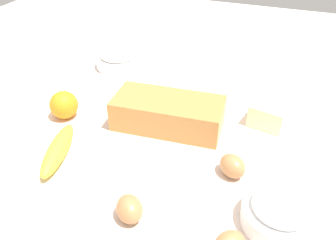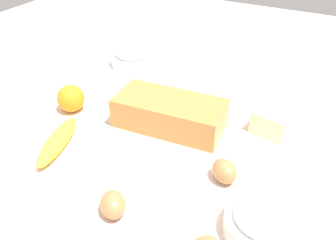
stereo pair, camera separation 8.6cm
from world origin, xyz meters
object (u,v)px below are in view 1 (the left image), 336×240
(flour_bowl, at_px, (118,58))
(egg_beside_bowl, at_px, (129,209))
(butter_block, at_px, (268,116))
(loaf_pan, at_px, (168,113))
(sugar_bowl, at_px, (279,212))
(banana, at_px, (58,149))
(egg_near_butter, at_px, (233,166))
(orange_fruit, at_px, (64,105))

(flour_bowl, relative_size, egg_beside_bowl, 2.42)
(flour_bowl, bearing_deg, butter_block, 161.48)
(loaf_pan, relative_size, sugar_bowl, 2.08)
(flour_bowl, xyz_separation_m, banana, (-0.09, 0.48, -0.01))
(sugar_bowl, relative_size, egg_near_butter, 2.19)
(loaf_pan, distance_m, banana, 0.28)
(flour_bowl, height_order, orange_fruit, orange_fruit)
(orange_fruit, bearing_deg, egg_near_butter, 172.40)
(sugar_bowl, bearing_deg, flour_bowl, -39.82)
(orange_fruit, xyz_separation_m, egg_beside_bowl, (-0.32, 0.25, -0.01))
(butter_block, bearing_deg, sugar_bowl, 100.99)
(orange_fruit, distance_m, butter_block, 0.54)
(butter_block, xyz_separation_m, egg_near_butter, (0.05, 0.22, -0.01))
(flour_bowl, distance_m, egg_near_butter, 0.62)
(flour_bowl, height_order, banana, flour_bowl)
(loaf_pan, distance_m, butter_block, 0.26)
(sugar_bowl, height_order, egg_beside_bowl, sugar_bowl)
(orange_fruit, height_order, egg_near_butter, orange_fruit)
(banana, relative_size, butter_block, 2.11)
(sugar_bowl, xyz_separation_m, egg_near_butter, (0.11, -0.10, -0.01))
(flour_bowl, height_order, butter_block, flour_bowl)
(loaf_pan, bearing_deg, flour_bowl, -47.85)
(loaf_pan, xyz_separation_m, egg_beside_bowl, (-0.04, 0.31, -0.02))
(loaf_pan, relative_size, butter_block, 3.22)
(loaf_pan, xyz_separation_m, banana, (0.20, 0.21, -0.02))
(egg_near_butter, bearing_deg, loaf_pan, -32.02)
(orange_fruit, relative_size, egg_near_butter, 1.20)
(loaf_pan, bearing_deg, orange_fruit, 7.54)
(egg_beside_bowl, bearing_deg, orange_fruit, -38.22)
(flour_bowl, bearing_deg, egg_beside_bowl, 119.34)
(loaf_pan, distance_m, flour_bowl, 0.39)
(sugar_bowl, xyz_separation_m, egg_beside_bowl, (0.27, 0.09, -0.01))
(egg_near_butter, xyz_separation_m, egg_beside_bowl, (0.16, 0.19, -0.00))
(sugar_bowl, distance_m, butter_block, 0.32)
(banana, distance_m, butter_block, 0.53)
(flour_bowl, bearing_deg, banana, 100.73)
(loaf_pan, height_order, sugar_bowl, loaf_pan)
(flour_bowl, height_order, egg_beside_bowl, flour_bowl)
(sugar_bowl, bearing_deg, butter_block, -79.01)
(loaf_pan, bearing_deg, sugar_bowl, 139.29)
(loaf_pan, distance_m, egg_beside_bowl, 0.31)
(egg_near_butter, height_order, egg_beside_bowl, same)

